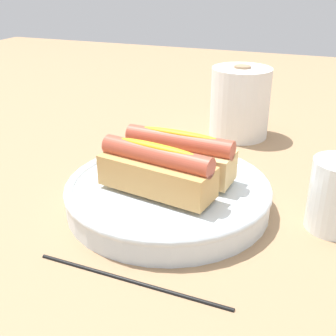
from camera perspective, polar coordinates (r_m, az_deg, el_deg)
The scene contains 6 objects.
ground_plane at distance 0.62m, azimuth -1.82°, elevation -3.75°, with size 2.40×2.40×0.00m, color #9E7A56.
serving_bowl at distance 0.58m, azimuth 0.00°, elevation -3.32°, with size 0.27×0.27×0.04m.
hotdog_front at distance 0.54m, azimuth -1.53°, elevation -0.28°, with size 0.16×0.08×0.06m.
hotdog_back at distance 0.59m, azimuth 1.42°, elevation 1.66°, with size 0.15×0.06×0.06m.
paper_towel_roll at distance 0.83m, azimuth 9.40°, elevation 8.46°, with size 0.11×0.11×0.13m.
chopstick_near at distance 0.47m, azimuth -4.91°, elevation -14.37°, with size 0.01×0.01×0.22m, color black.
Camera 1 is at (0.21, -0.50, 0.30)m, focal length 46.49 mm.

